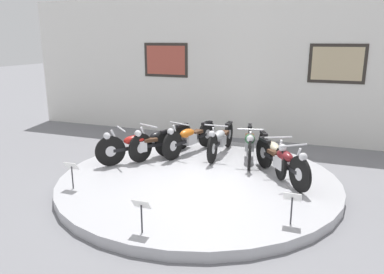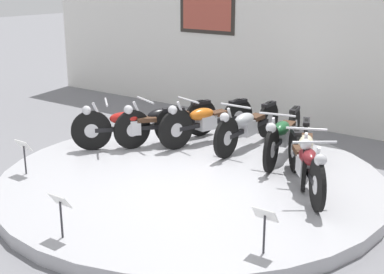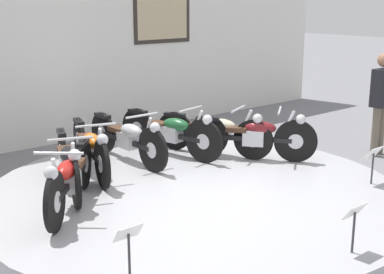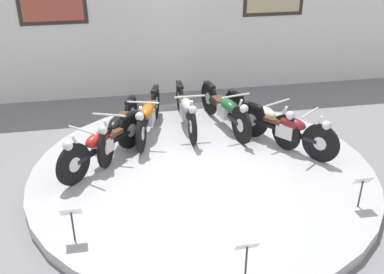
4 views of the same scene
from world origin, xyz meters
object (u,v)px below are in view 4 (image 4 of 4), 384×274
motorcycle_cream (261,116)px  info_placard_front_right (362,184)px  motorcycle_red (102,143)px  motorcycle_green (225,109)px  motorcycle_black (118,127)px  motorcycle_silver (186,109)px  motorcycle_orange (148,115)px  info_placard_front_centre (247,251)px  motorcycle_maroon (287,128)px  info_placard_front_left (71,216)px

motorcycle_cream → info_placard_front_right: motorcycle_cream is taller
info_placard_front_right → motorcycle_red: bearing=152.5°
motorcycle_green → info_placard_front_right: 3.04m
motorcycle_red → motorcycle_black: bearing=63.8°
motorcycle_silver → info_placard_front_right: size_ratio=3.90×
motorcycle_red → motorcycle_orange: (0.83, 0.97, 0.00)m
motorcycle_black → info_placard_front_centre: 3.60m
motorcycle_orange → info_placard_front_right: 3.84m
motorcycle_silver → motorcycle_cream: (1.27, -0.55, -0.01)m
motorcycle_cream → motorcycle_maroon: motorcycle_maroon is taller
motorcycle_cream → motorcycle_red: bearing=-168.6°
motorcycle_black → info_placard_front_right: bearing=-36.6°
motorcycle_black → motorcycle_maroon: motorcycle_maroon is taller
motorcycle_red → motorcycle_maroon: motorcycle_red is taller
motorcycle_black → info_placard_front_centre: size_ratio=3.69×
motorcycle_black → info_placard_front_left: motorcycle_black is taller
motorcycle_red → motorcycle_maroon: (3.10, -0.00, -0.00)m
motorcycle_black → info_placard_front_centre: motorcycle_black is taller
motorcycle_red → motorcycle_black: size_ratio=0.81×
info_placard_front_left → motorcycle_orange: bearing=66.5°
info_placard_front_left → motorcycle_cream: bearing=36.6°
info_placard_front_left → info_placard_front_centre: bearing=-27.1°
motorcycle_orange → info_placard_front_left: 3.04m
motorcycle_silver → motorcycle_cream: 1.39m
motorcycle_maroon → info_placard_front_left: bearing=-152.5°
motorcycle_orange → motorcycle_green: size_ratio=0.98×
motorcycle_red → motorcycle_orange: size_ratio=0.79×
motorcycle_orange → motorcycle_silver: bearing=11.3°
motorcycle_maroon → info_placard_front_right: motorcycle_maroon is taller
motorcycle_orange → motorcycle_red: bearing=-130.5°
motorcycle_green → motorcycle_silver: bearing=168.6°
motorcycle_green → motorcycle_maroon: (0.83, -0.98, -0.01)m
info_placard_front_centre → info_placard_front_right: size_ratio=1.00×
motorcycle_orange → motorcycle_silver: size_ratio=0.97×
info_placard_front_centre → info_placard_front_right: (1.93, 0.99, 0.00)m
motorcycle_green → motorcycle_maroon: size_ratio=1.22×
motorcycle_black → motorcycle_silver: bearing=23.4°
motorcycle_green → info_placard_front_left: (-2.65, -2.78, -0.03)m
motorcycle_cream → info_placard_front_right: (0.66, -2.38, -0.01)m
motorcycle_cream → info_placard_front_centre: motorcycle_cream is taller
motorcycle_green → info_placard_front_right: (1.22, -2.78, -0.03)m
motorcycle_orange → info_placard_front_centre: size_ratio=3.79×
motorcycle_orange → info_placard_front_left: motorcycle_orange is taller
motorcycle_silver → info_placard_front_left: motorcycle_silver is taller
motorcycle_orange → motorcycle_cream: size_ratio=1.06×
motorcycle_orange → motorcycle_black: bearing=-143.6°
info_placard_front_centre → motorcycle_red: bearing=119.0°
motorcycle_maroon → motorcycle_orange: bearing=156.7°
info_placard_front_centre → info_placard_front_right: 2.17m
motorcycle_silver → info_placard_front_centre: motorcycle_silver is taller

